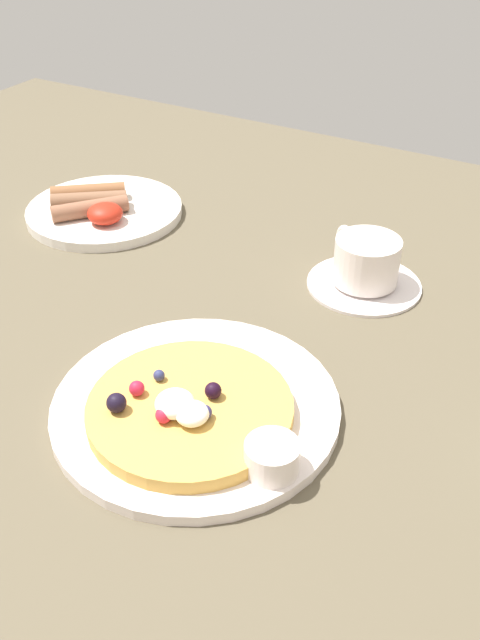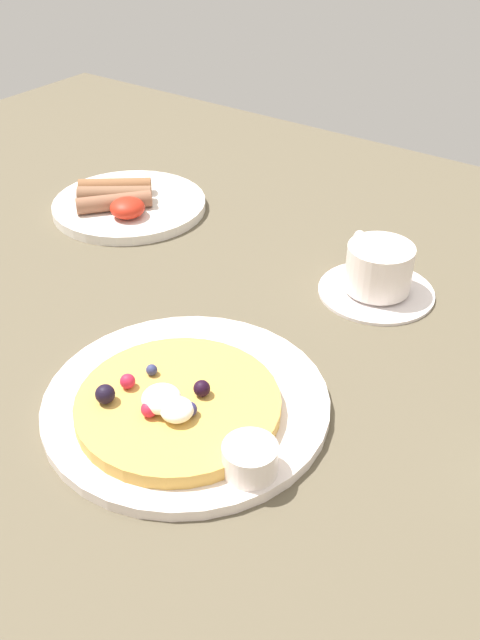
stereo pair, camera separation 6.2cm
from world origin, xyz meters
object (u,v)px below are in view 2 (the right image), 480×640
coffee_cup (379,266)px  coffee_saucer (376,290)px  syrup_ramekin (250,458)px  breakfast_plate (130,205)px  pancake_plate (186,403)px

coffee_cup → coffee_saucer: bearing=-36.4°
syrup_ramekin → coffee_saucer: syrup_ramekin is taller
breakfast_plate → coffee_saucer: bearing=1.0°
breakfast_plate → pancake_plate: bearing=-40.0°
coffee_cup → syrup_ramekin: bearing=-81.9°
pancake_plate → coffee_cup: bearing=79.3°
syrup_ramekin → coffee_saucer: bearing=98.0°
pancake_plate → syrup_ramekin: 11.36cm
pancake_plate → coffee_cup: coffee_cup is taller
syrup_ramekin → coffee_saucer: (-4.68, 33.52, -2.25)cm
pancake_plate → breakfast_plate: size_ratio=1.25×
pancake_plate → breakfast_plate: breakfast_plate is taller
pancake_plate → coffee_saucer: (5.72, 29.46, -0.19)cm
coffee_saucer → coffee_cup: bearing=143.6°
syrup_ramekin → breakfast_plate: (-44.67, 32.82, -1.96)cm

